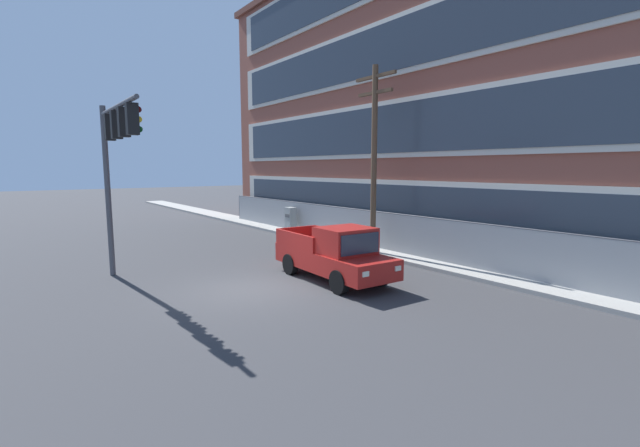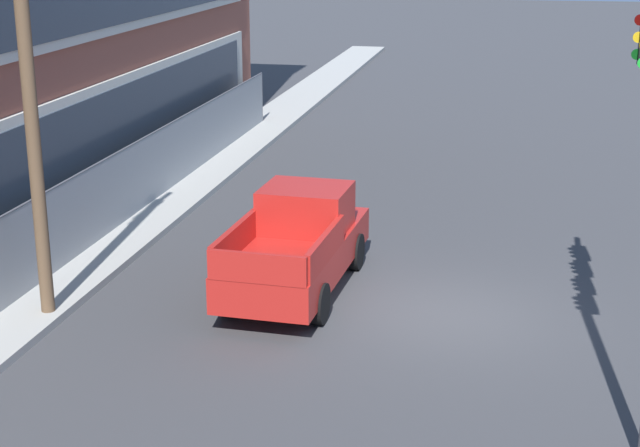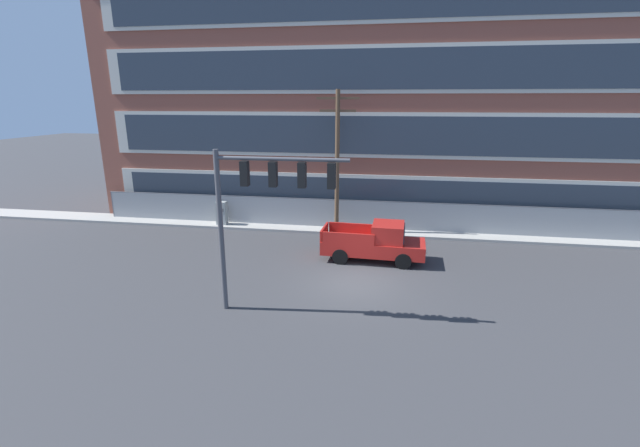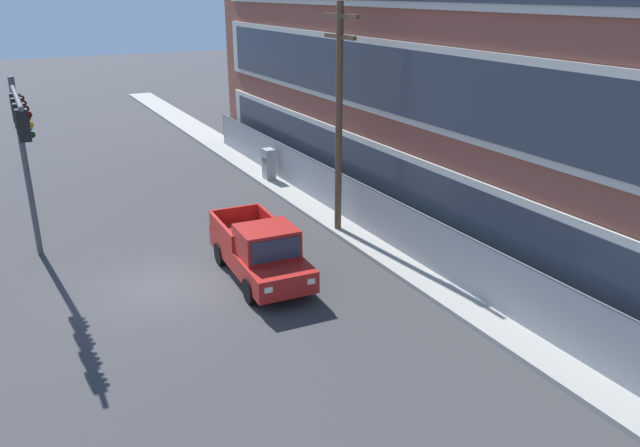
# 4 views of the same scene
# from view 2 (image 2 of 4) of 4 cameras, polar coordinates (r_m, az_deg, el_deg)

# --- Properties ---
(ground_plane) EXTENTS (160.00, 160.00, 0.00)m
(ground_plane) POSITION_cam_2_polar(r_m,az_deg,el_deg) (19.13, 7.46, -5.31)
(ground_plane) COLOR #38383A
(sidewalk_building_side) EXTENTS (80.00, 1.93, 0.16)m
(sidewalk_building_side) POSITION_cam_2_polar(r_m,az_deg,el_deg) (21.21, -14.90, -3.22)
(sidewalk_building_side) COLOR #9E9B93
(sidewalk_building_side) RESTS_ON ground
(chain_link_fence) EXTENTS (34.58, 0.06, 1.96)m
(chain_link_fence) POSITION_cam_2_polar(r_m,az_deg,el_deg) (20.79, -16.03, -1.05)
(chain_link_fence) COLOR gray
(chain_link_fence) RESTS_ON ground
(pickup_truck_red) EXTENTS (5.34, 2.19, 2.02)m
(pickup_truck_red) POSITION_cam_2_polar(r_m,az_deg,el_deg) (19.99, -1.29, -1.24)
(pickup_truck_red) COLOR #AD1E19
(pickup_truck_red) RESTS_ON ground
(utility_pole_near_corner) EXTENTS (2.46, 0.26, 8.60)m
(utility_pole_near_corner) POSITION_cam_2_polar(r_m,az_deg,el_deg) (18.28, -16.68, 8.60)
(utility_pole_near_corner) COLOR brown
(utility_pole_near_corner) RESTS_ON ground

